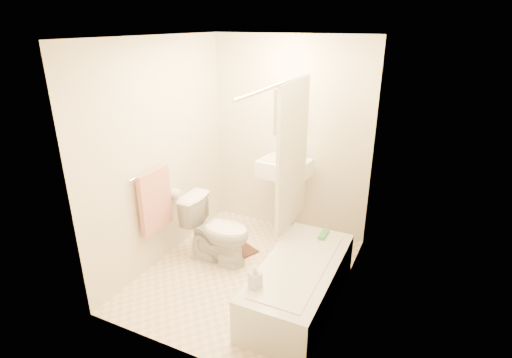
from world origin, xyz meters
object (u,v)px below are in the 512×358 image
at_px(bathtub, 299,283).
at_px(soap_bottle, 255,277).
at_px(bath_mat, 228,248).
at_px(toilet, 217,231).
at_px(sink, 284,195).

relative_size(bathtub, soap_bottle, 7.47).
bearing_deg(bath_mat, soap_bottle, -50.30).
distance_m(toilet, bathtub, 1.12).
height_order(toilet, soap_bottle, toilet).
relative_size(sink, soap_bottle, 5.40).
bearing_deg(toilet, soap_bottle, -134.14).
distance_m(sink, bathtub, 1.35).
distance_m(toilet, bath_mat, 0.44).
height_order(bathtub, soap_bottle, soap_bottle).
distance_m(bathtub, bath_mat, 1.24).
bearing_deg(bathtub, toilet, 164.36).
distance_m(toilet, soap_bottle, 1.16).
height_order(bathtub, bath_mat, bathtub).
bearing_deg(sink, bathtub, -54.92).
xyz_separation_m(sink, bathtub, (0.62, -1.15, -0.33)).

